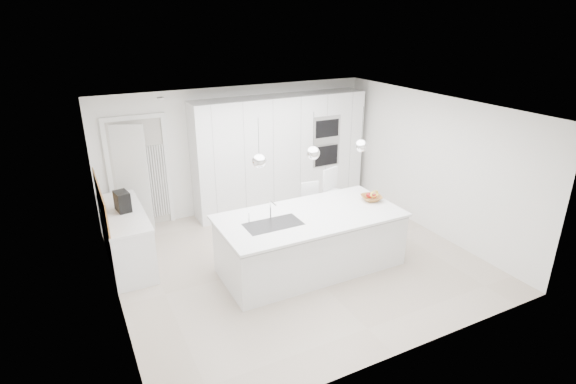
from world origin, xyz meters
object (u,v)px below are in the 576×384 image
island_base (311,243)px  fruit_bowl (371,198)px  bar_stool_left (313,213)px  bar_stool_right (334,202)px  espresso_machine (122,201)px

island_base → fruit_bowl: bearing=4.3°
bar_stool_left → bar_stool_right: bar_stool_right is taller
island_base → bar_stool_right: (0.98, 0.90, 0.17)m
espresso_machine → bar_stool_left: 3.16m
island_base → espresso_machine: 3.01m
fruit_bowl → espresso_machine: size_ratio=1.07×
island_base → fruit_bowl: fruit_bowl is taller
espresso_machine → bar_stool_left: (3.04, -0.68, -0.54)m
fruit_bowl → island_base: bearing=-175.7°
island_base → bar_stool_left: bar_stool_left is taller
island_base → bar_stool_right: size_ratio=2.34×
espresso_machine → island_base: bearing=-40.5°
espresso_machine → bar_stool_left: size_ratio=0.30×
fruit_bowl → espresso_machine: (-3.72, 1.42, 0.12)m
bar_stool_right → bar_stool_left: bearing=168.0°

